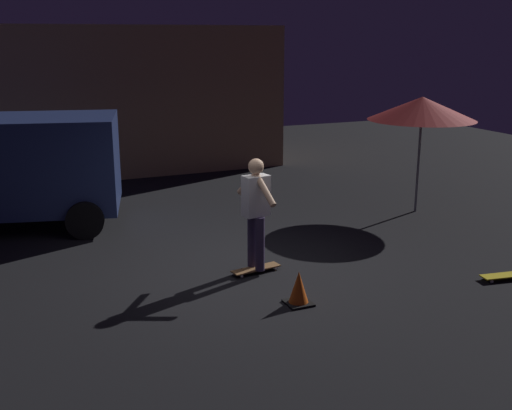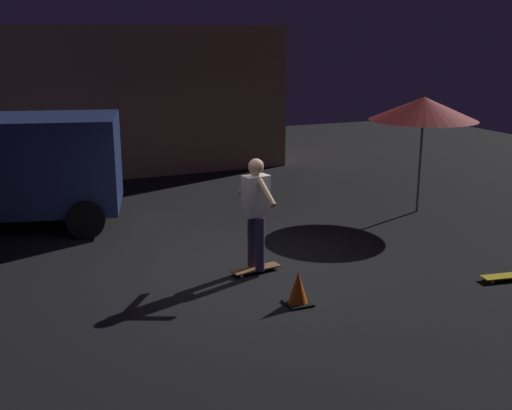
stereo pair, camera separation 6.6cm
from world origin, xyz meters
name	(u,v)px [view 2 (the right image)]	position (x,y,z in m)	size (l,w,h in m)	color
ground_plane	(244,271)	(0.00, 0.00, 0.00)	(28.00, 28.00, 0.00)	black
low_building	(79,99)	(-1.08, 8.80, 1.85)	(10.23, 3.64, 3.70)	#AD7F56
patio_umbrella	(424,109)	(4.47, 1.73, 2.07)	(2.10, 2.10, 2.30)	slate
skateboard_ridden	(256,269)	(0.15, -0.12, 0.06)	(0.80, 0.31, 0.07)	olive
skateboard_spare	(507,276)	(3.40, -1.83, 0.06)	(0.80, 0.32, 0.07)	gold
skater	(256,206)	(0.15, -0.12, 1.04)	(0.41, 0.98, 1.67)	#382D4C
traffic_cone	(298,289)	(0.20, -1.41, 0.21)	(0.34, 0.34, 0.46)	black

